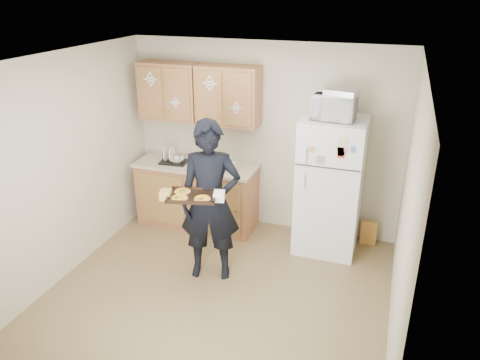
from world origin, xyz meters
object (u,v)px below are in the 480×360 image
(baking_tray, at_px, (192,196))
(microwave, at_px, (334,108))
(refrigerator, at_px, (330,186))
(person, at_px, (210,202))
(dish_rack, at_px, (174,158))

(baking_tray, bearing_deg, microwave, 31.34)
(refrigerator, height_order, person, person)
(microwave, distance_m, dish_rack, 2.25)
(baking_tray, xyz_separation_m, dish_rack, (-0.87, 1.31, -0.13))
(person, bearing_deg, refrigerator, 26.73)
(refrigerator, bearing_deg, dish_rack, -179.87)
(person, bearing_deg, microwave, 25.83)
(refrigerator, distance_m, person, 1.55)
(microwave, bearing_deg, baking_tray, -130.27)
(baking_tray, bearing_deg, dish_rack, 108.53)
(refrigerator, height_order, dish_rack, refrigerator)
(refrigerator, height_order, baking_tray, refrigerator)
(refrigerator, relative_size, person, 0.92)
(person, relative_size, dish_rack, 5.13)
(baking_tray, relative_size, dish_rack, 1.39)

